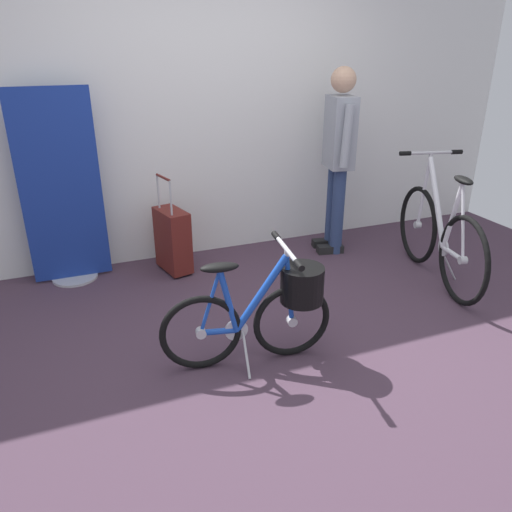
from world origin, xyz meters
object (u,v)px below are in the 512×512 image
floor_banner_stand (63,200)px  visitor_near_wall (338,151)px  display_bike_left (439,236)px  rolling_suitcase (173,240)px  folding_bike_foreground (268,306)px

floor_banner_stand → visitor_near_wall: 2.32m
display_bike_left → visitor_near_wall: (-0.46, 0.86, 0.55)m
display_bike_left → rolling_suitcase: bearing=154.3°
rolling_suitcase → folding_bike_foreground: bearing=-80.4°
folding_bike_foreground → visitor_near_wall: bearing=48.3°
folding_bike_foreground → rolling_suitcase: (-0.25, 1.47, -0.08)m
folding_bike_foreground → display_bike_left: display_bike_left is taller
floor_banner_stand → folding_bike_foreground: floor_banner_stand is taller
floor_banner_stand → visitor_near_wall: visitor_near_wall is taller
display_bike_left → visitor_near_wall: size_ratio=0.87×
floor_banner_stand → visitor_near_wall: size_ratio=0.93×
folding_bike_foreground → display_bike_left: (1.70, 0.53, 0.01)m
folding_bike_foreground → display_bike_left: size_ratio=0.74×
display_bike_left → rolling_suitcase: display_bike_left is taller
display_bike_left → floor_banner_stand: bearing=158.3°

